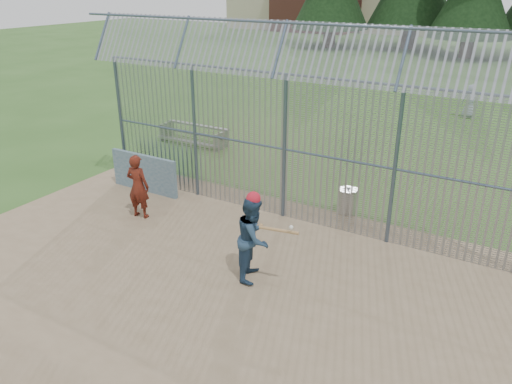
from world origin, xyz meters
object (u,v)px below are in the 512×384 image
Objects in this scene: bleacher at (193,134)px; dugout_wall at (144,173)px; onlooker at (138,186)px; trash_can at (348,201)px; batter at (254,238)px.

dugout_wall is at bearing -70.30° from bleacher.
onlooker reaches higher than trash_can.
onlooker is at bearing -65.45° from bleacher.
dugout_wall is 3.05× the size of trash_can.
dugout_wall is 0.83× the size of bleacher.
trash_can is (6.09, 1.73, -0.24)m from dugout_wall.
dugout_wall is 6.05m from batter.
batter reaches higher than dugout_wall.
dugout_wall is 1.90m from onlooker.
batter is at bearing -24.64° from dugout_wall.
dugout_wall is 6.34m from trash_can.
batter is 2.36× the size of trash_can.
batter is 4.33m from trash_can.
batter is (5.49, -2.52, 0.37)m from dugout_wall.
onlooker is at bearing 59.32° from batter.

